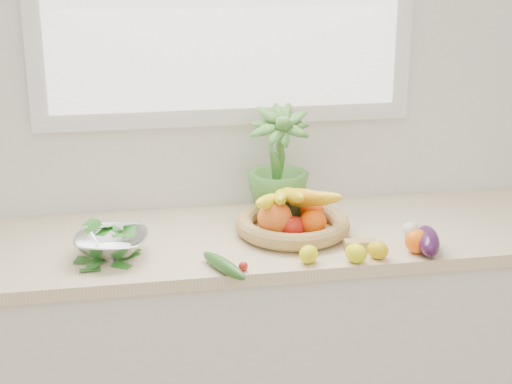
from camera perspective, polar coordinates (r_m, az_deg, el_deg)
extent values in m
cube|color=white|center=(2.71, -2.27, 8.11)|extent=(4.50, 0.02, 2.70)
cube|color=silver|center=(2.75, -1.12, -12.26)|extent=(2.20, 0.58, 0.86)
cube|color=beige|center=(2.55, -1.19, -3.54)|extent=(2.24, 0.62, 0.04)
sphere|color=#FF6308|center=(2.44, 11.64, -3.53)|extent=(0.09, 0.09, 0.07)
ellipsoid|color=#DFB70C|center=(2.38, 8.85, -4.19)|extent=(0.08, 0.09, 0.05)
ellipsoid|color=yellow|center=(2.33, 3.84, -4.54)|extent=(0.09, 0.09, 0.05)
ellipsoid|color=#E7EA0C|center=(2.35, 7.28, -4.44)|extent=(0.08, 0.09, 0.06)
sphere|color=red|center=(2.49, 2.64, -2.66)|extent=(0.10, 0.10, 0.08)
cube|color=tan|center=(2.44, 7.59, -3.83)|extent=(0.10, 0.05, 0.03)
ellipsoid|color=beige|center=(2.58, 11.20, -2.65)|extent=(0.07, 0.07, 0.05)
ellipsoid|color=silver|center=(2.65, 5.66, -1.83)|extent=(0.06, 0.06, 0.04)
ellipsoid|color=white|center=(2.52, 12.16, -3.27)|extent=(0.07, 0.07, 0.04)
ellipsoid|color=#330F37|center=(2.45, 12.37, -3.48)|extent=(0.12, 0.20, 0.07)
ellipsoid|color=#1A4E17|center=(2.27, -2.36, -5.37)|extent=(0.13, 0.22, 0.04)
sphere|color=red|center=(2.28, -0.93, -5.42)|extent=(0.04, 0.04, 0.03)
imported|color=#417D2D|center=(2.62, 1.61, 2.20)|extent=(0.23, 0.23, 0.37)
cylinder|color=tan|center=(2.56, 2.67, -2.90)|extent=(0.34, 0.34, 0.01)
torus|color=tan|center=(2.55, 2.68, -2.34)|extent=(0.41, 0.41, 0.06)
sphere|color=orange|center=(2.49, 1.38, -1.92)|extent=(0.12, 0.12, 0.11)
sphere|color=#FF5808|center=(2.50, 4.19, -2.23)|extent=(0.09, 0.09, 0.09)
sphere|color=#E83F07|center=(2.60, 4.08, -1.47)|extent=(0.09, 0.09, 0.08)
ellipsoid|color=black|center=(2.60, 2.13, -1.06)|extent=(0.10, 0.10, 0.11)
ellipsoid|color=yellow|center=(2.49, 1.08, -0.68)|extent=(0.17, 0.23, 0.11)
ellipsoid|color=yellow|center=(2.50, 1.80, -0.37)|extent=(0.10, 0.25, 0.11)
ellipsoid|color=yellow|center=(2.50, 2.54, -0.24)|extent=(0.07, 0.25, 0.11)
ellipsoid|color=#FFAE15|center=(2.51, 3.22, -0.29)|extent=(0.14, 0.25, 0.11)
ellipsoid|color=yellow|center=(2.52, 3.99, -0.51)|extent=(0.20, 0.21, 0.11)
cylinder|color=silver|center=(2.42, -10.41, -4.44)|extent=(0.10, 0.10, 0.02)
imported|color=silver|center=(2.40, -10.46, -3.67)|extent=(0.25, 0.25, 0.05)
ellipsoid|color=#175C18|center=(2.39, -10.51, -2.78)|extent=(0.19, 0.19, 0.07)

